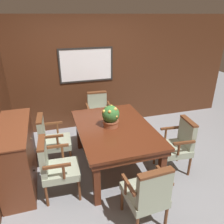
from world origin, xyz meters
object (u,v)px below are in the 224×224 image
(chair_head_far, at_px, (98,112))
(sideboard_cabinet, at_px, (18,156))
(chair_left_far, at_px, (51,139))
(potted_plant, at_px, (111,116))
(chair_right_near, at_px, (178,144))
(dining_table, at_px, (115,132))
(chair_head_near, at_px, (147,193))
(chair_left_near, at_px, (55,166))

(chair_head_far, relative_size, sideboard_cabinet, 0.71)
(chair_left_far, bearing_deg, potted_plant, -106.11)
(chair_left_far, bearing_deg, chair_head_far, -47.48)
(chair_right_near, bearing_deg, dining_table, -106.85)
(chair_head_near, bearing_deg, chair_left_far, -60.17)
(dining_table, height_order, chair_head_far, chair_head_far)
(chair_right_near, distance_m, chair_left_far, 2.12)
(dining_table, distance_m, potted_plant, 0.28)
(chair_right_near, bearing_deg, sideboard_cabinet, -94.23)
(chair_head_near, bearing_deg, chair_head_far, -92.90)
(sideboard_cabinet, bearing_deg, chair_right_near, -9.59)
(sideboard_cabinet, bearing_deg, potted_plant, 0.53)
(dining_table, bearing_deg, chair_left_far, 159.30)
(sideboard_cabinet, bearing_deg, chair_head_near, -39.23)
(chair_head_far, relative_size, chair_left_far, 1.00)
(chair_head_far, xyz_separation_m, chair_left_far, (-1.04, -0.84, 0.00))
(chair_left_far, bearing_deg, chair_head_near, -143.78)
(sideboard_cabinet, bearing_deg, chair_left_near, -38.80)
(chair_right_near, height_order, potted_plant, potted_plant)
(dining_table, distance_m, chair_head_near, 1.24)
(potted_plant, bearing_deg, chair_head_far, 86.31)
(chair_head_near, height_order, chair_left_near, same)
(chair_right_near, height_order, sideboard_cabinet, sideboard_cabinet)
(chair_right_near, height_order, chair_left_far, same)
(chair_left_near, xyz_separation_m, potted_plant, (0.94, 0.43, 0.45))
(chair_left_near, distance_m, sideboard_cabinet, 0.67)
(dining_table, xyz_separation_m, chair_head_near, (0.02, -1.23, -0.17))
(chair_head_far, bearing_deg, dining_table, -87.98)
(chair_head_far, xyz_separation_m, chair_left_near, (-1.02, -1.62, 0.00))
(chair_left_near, bearing_deg, chair_left_far, 4.64)
(chair_left_far, distance_m, chair_left_near, 0.78)
(chair_head_far, height_order, chair_head_near, same)
(chair_left_near, bearing_deg, sideboard_cabinet, 54.46)
(dining_table, relative_size, potted_plant, 4.75)
(chair_right_near, bearing_deg, chair_head_far, -144.43)
(chair_head_far, bearing_deg, chair_left_far, -138.04)
(dining_table, distance_m, chair_head_far, 1.23)
(chair_right_near, relative_size, chair_head_near, 1.00)
(chair_left_far, distance_m, chair_head_near, 1.92)
(chair_right_near, distance_m, chair_head_far, 1.87)
(chair_right_near, bearing_deg, potted_plant, -107.70)
(potted_plant, bearing_deg, sideboard_cabinet, -179.47)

